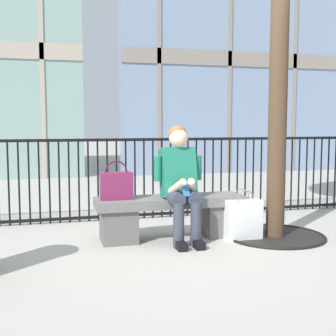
# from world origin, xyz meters

# --- Properties ---
(ground_plane) EXTENTS (60.00, 60.00, 0.00)m
(ground_plane) POSITION_xyz_m (0.00, 0.00, 0.00)
(ground_plane) COLOR #B2ADA3
(stone_bench) EXTENTS (1.60, 0.44, 0.45)m
(stone_bench) POSITION_xyz_m (0.00, 0.00, 0.27)
(stone_bench) COLOR slate
(stone_bench) RESTS_ON ground
(seated_person_with_phone) EXTENTS (0.52, 0.66, 1.21)m
(seated_person_with_phone) POSITION_xyz_m (0.07, -0.13, 0.65)
(seated_person_with_phone) COLOR #383D4C
(seated_person_with_phone) RESTS_ON ground
(handbag_on_bench) EXTENTS (0.33, 0.14, 0.40)m
(handbag_on_bench) POSITION_xyz_m (-0.58, -0.01, 0.60)
(handbag_on_bench) COLOR #7A234C
(handbag_on_bench) RESTS_ON stone_bench
(shopping_bag) EXTENTS (0.39, 0.16, 0.54)m
(shopping_bag) POSITION_xyz_m (0.73, -0.26, 0.22)
(shopping_bag) COLOR white
(shopping_bag) RESTS_ON ground
(plaza_railing) EXTENTS (9.61, 0.04, 1.05)m
(plaza_railing) POSITION_xyz_m (0.00, 1.07, 0.53)
(plaza_railing) COLOR black
(plaza_railing) RESTS_ON ground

